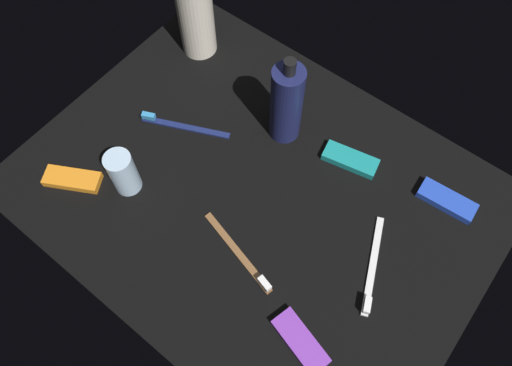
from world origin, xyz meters
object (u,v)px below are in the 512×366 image
Objects in this scene: toothbrush_white at (372,270)px; snack_bar_purple at (300,341)px; toothbrush_brown at (241,256)px; snack_bar_orange at (72,179)px; toothbrush_navy at (180,125)px; deodorant_stick at (123,172)px; snack_bar_teal at (350,160)px; lotion_bottle at (286,104)px; snack_bar_blue at (447,200)px; bodywash_bottle at (196,16)px.

toothbrush_white is 17.25cm from snack_bar_purple.
toothbrush_brown is 1.71× the size of snack_bar_orange.
toothbrush_navy is at bearing -2.45° from toothbrush_white.
deodorant_stick reaches higher than snack_bar_purple.
toothbrush_navy is 33.87cm from snack_bar_teal.
toothbrush_navy is at bearing 35.32° from lotion_bottle.
toothbrush_navy is at bearing -137.89° from snack_bar_orange.
toothbrush_navy is at bearing 15.63° from snack_bar_blue.
deodorant_stick is 41.91cm from snack_bar_purple.
toothbrush_white is 1.64× the size of snack_bar_teal.
toothbrush_brown is at bearing -2.68° from snack_bar_purple.
toothbrush_white is 21.69cm from snack_bar_teal.
bodywash_bottle is 1.16× the size of toothbrush_navy.
snack_bar_purple is at bearing 154.24° from snack_bar_orange.
lotion_bottle reaches higher than deodorant_stick.
deodorant_stick is (-11.83, 33.69, -4.18)cm from bodywash_bottle.
toothbrush_white is at bearing -162.97° from deodorant_stick.
snack_bar_teal is at bearing 6.93° from snack_bar_blue.
snack_bar_purple is at bearing 156.09° from toothbrush_navy.
lotion_bottle is 22.16cm from toothbrush_navy.
toothbrush_white is at bearing 171.60° from snack_bar_orange.
deodorant_stick is 46.57cm from toothbrush_white.
lotion_bottle is 16.38cm from snack_bar_teal.
toothbrush_brown is 17.08cm from snack_bar_purple.
toothbrush_brown reaches higher than snack_bar_orange.
toothbrush_navy is at bearing 120.32° from bodywash_bottle.
snack_bar_blue is at bearing -170.19° from lotion_bottle.
toothbrush_navy is (1.22, -15.53, -4.13)cm from deodorant_stick.
lotion_bottle is at bearing 5.89° from snack_bar_blue.
toothbrush_white is at bearing -148.34° from toothbrush_brown.
snack_bar_purple is (-53.41, 37.12, -8.17)cm from bodywash_bottle.
snack_bar_orange is (7.53, 21.36, 0.14)cm from toothbrush_navy.
toothbrush_navy reaches higher than snack_bar_teal.
snack_bar_orange is at bearing 53.83° from lotion_bottle.
snack_bar_blue is at bearing -126.14° from toothbrush_brown.
toothbrush_white is 56.53cm from snack_bar_orange.
snack_bar_teal is 1.00× the size of snack_bar_purple.
lotion_bottle reaches higher than snack_bar_purple.
deodorant_stick is at bearing 17.03° from toothbrush_white.
snack_bar_orange and snack_bar_blue have the same top height.
snack_bar_purple is (-26.02, 30.86, -8.11)cm from lotion_bottle.
lotion_bottle is 41.17cm from snack_bar_purple.
deodorant_stick is (15.56, 27.42, -4.13)cm from lotion_bottle.
deodorant_stick is at bearing 94.48° from toothbrush_navy.
toothbrush_white and toothbrush_brown have the same top height.
toothbrush_navy is (26.56, -13.67, 0.00)cm from toothbrush_brown.
snack_bar_orange is at bearing 70.59° from toothbrush_navy.
snack_bar_orange is at bearing 12.71° from toothbrush_brown.
snack_bar_teal is at bearing 174.25° from bodywash_bottle.
bodywash_bottle is at bearing -4.53° from snack_bar_blue.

